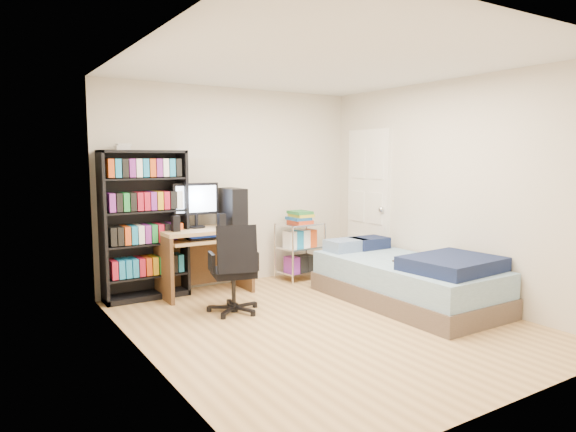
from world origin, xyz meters
TOP-DOWN VIEW (x-y plane):
  - room at (0.00, 0.00)m, footprint 3.58×4.08m
  - media_shelf at (-1.21, 1.84)m, footprint 0.96×0.32m
  - computer_desk at (-0.45, 1.72)m, footprint 1.05×0.61m
  - office_chair at (-0.60, 0.79)m, footprint 0.69×0.69m
  - wire_cart at (0.83, 1.68)m, footprint 0.61×0.46m
  - bed at (1.19, 0.07)m, footprint 1.08×2.16m
  - door at (1.72, 1.35)m, footprint 0.12×0.80m

SIDE VIEW (x-z plane):
  - bed at x=1.19m, z-range -0.04..0.58m
  - office_chair at x=-0.60m, z-range -0.17..0.78m
  - wire_cart at x=0.83m, z-range 0.14..1.07m
  - computer_desk at x=-0.45m, z-range 0.05..1.38m
  - media_shelf at x=-1.21m, z-range -0.01..1.77m
  - door at x=1.72m, z-range 0.00..2.00m
  - room at x=0.00m, z-range -0.04..2.54m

